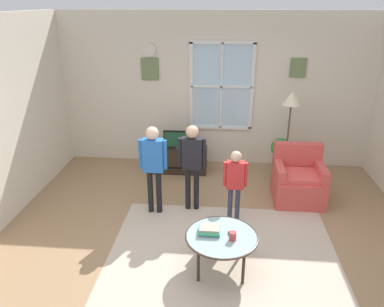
{
  "coord_description": "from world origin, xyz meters",
  "views": [
    {
      "loc": [
        0.14,
        -4.13,
        2.96
      ],
      "look_at": [
        -0.25,
        0.42,
        1.06
      ],
      "focal_mm": 34.39,
      "sensor_mm": 36.0,
      "label": 1
    }
  ],
  "objects": [
    {
      "name": "remote_near_books",
      "position": [
        0.29,
        -0.56,
        0.46
      ],
      "size": [
        0.07,
        0.15,
        0.02
      ],
      "primitive_type": "cube",
      "rotation": [
        0.0,
        0.0,
        0.24
      ],
      "color": "black",
      "rests_on": "coffee_table"
    },
    {
      "name": "person_red_shirt",
      "position": [
        0.35,
        0.43,
        0.69
      ],
      "size": [
        0.33,
        0.15,
        1.11
      ],
      "color": "#333851",
      "rests_on": "ground_plane"
    },
    {
      "name": "ground_plane",
      "position": [
        0.0,
        0.0,
        -0.01
      ],
      "size": [
        6.34,
        5.8,
        0.02
      ],
      "primitive_type": "cube",
      "color": "#9E7A56"
    },
    {
      "name": "cup",
      "position": [
        0.31,
        -0.62,
        0.5
      ],
      "size": [
        0.08,
        0.08,
        0.1
      ],
      "primitive_type": "cylinder",
      "color": "#BF3F3F",
      "rests_on": "coffee_table"
    },
    {
      "name": "floor_lamp",
      "position": [
        1.29,
        1.98,
        1.31
      ],
      "size": [
        0.32,
        0.32,
        1.58
      ],
      "color": "black",
      "rests_on": "ground_plane"
    },
    {
      "name": "back_wall",
      "position": [
        0.0,
        2.66,
        1.42
      ],
      "size": [
        5.74,
        0.17,
        2.83
      ],
      "color": "beige",
      "rests_on": "ground_plane"
    },
    {
      "name": "area_rug",
      "position": [
        0.21,
        -0.28,
        0.0
      ],
      "size": [
        2.87,
        2.22,
        0.01
      ],
      "primitive_type": "cube",
      "color": "#C6B29E",
      "rests_on": "ground_plane"
    },
    {
      "name": "coffee_table",
      "position": [
        0.18,
        -0.56,
        0.43
      ],
      "size": [
        0.86,
        0.86,
        0.46
      ],
      "color": "#99B2B7",
      "rests_on": "ground_plane"
    },
    {
      "name": "television",
      "position": [
        -0.66,
        2.14,
        0.61
      ],
      "size": [
        0.51,
        0.08,
        0.35
      ],
      "color": "#4C4C4C",
      "rests_on": "tv_stand"
    },
    {
      "name": "tv_stand",
      "position": [
        -0.66,
        2.14,
        0.21
      ],
      "size": [
        1.08,
        0.48,
        0.43
      ],
      "color": "#2D2319",
      "rests_on": "ground_plane"
    },
    {
      "name": "person_black_shirt",
      "position": [
        -0.28,
        0.77,
        0.84
      ],
      "size": [
        0.4,
        0.18,
        1.34
      ],
      "color": "black",
      "rests_on": "ground_plane"
    },
    {
      "name": "potted_plant_by_window",
      "position": [
        1.21,
        2.12,
        0.43
      ],
      "size": [
        0.35,
        0.35,
        0.7
      ],
      "color": "#9E6B4C",
      "rests_on": "ground_plane"
    },
    {
      "name": "book_stack",
      "position": [
        0.04,
        -0.51,
        0.49
      ],
      "size": [
        0.25,
        0.2,
        0.08
      ],
      "color": "slate",
      "rests_on": "coffee_table"
    },
    {
      "name": "person_blue_shirt",
      "position": [
        -0.82,
        0.63,
        0.85
      ],
      "size": [
        0.41,
        0.19,
        1.36
      ],
      "color": "black",
      "rests_on": "ground_plane"
    },
    {
      "name": "armchair",
      "position": [
        1.38,
        1.2,
        0.33
      ],
      "size": [
        0.76,
        0.74,
        0.87
      ],
      "color": "#D14C47",
      "rests_on": "ground_plane"
    }
  ]
}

